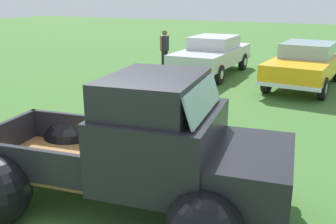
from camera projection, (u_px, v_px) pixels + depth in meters
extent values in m
plane|color=#3D6B2D|center=(120.00, 203.00, 5.55)|extent=(80.00, 80.00, 0.00)
cylinder|color=black|center=(231.00, 168.00, 5.79)|extent=(0.78, 0.33, 0.76)
cylinder|color=silver|center=(231.00, 168.00, 5.79)|extent=(0.37, 0.28, 0.34)
cylinder|color=black|center=(70.00, 146.00, 6.64)|extent=(0.78, 0.33, 0.76)
cylinder|color=silver|center=(70.00, 146.00, 6.64)|extent=(0.37, 0.28, 0.34)
sphere|color=black|center=(72.00, 142.00, 6.67)|extent=(1.09, 1.09, 0.96)
cube|color=olive|center=(61.00, 160.00, 5.68)|extent=(2.25, 1.83, 0.04)
cube|color=black|center=(85.00, 130.00, 6.28)|extent=(2.04, 0.38, 0.50)
cube|color=black|center=(27.00, 166.00, 4.95)|extent=(2.04, 0.38, 0.50)
cube|color=black|center=(120.00, 154.00, 5.32)|extent=(0.31, 1.53, 0.50)
cube|color=black|center=(5.00, 138.00, 5.91)|extent=(0.31, 1.53, 0.50)
cube|color=black|center=(162.00, 144.00, 5.06)|extent=(1.69, 1.90, 0.95)
cube|color=black|center=(154.00, 93.00, 4.89)|extent=(1.36, 1.69, 0.45)
cube|color=#8CADB7|center=(203.00, 98.00, 4.70)|extent=(0.36, 1.47, 0.38)
cube|color=black|center=(240.00, 169.00, 4.80)|extent=(1.48, 1.79, 0.55)
sphere|color=black|center=(231.00, 165.00, 5.81)|extent=(1.05, 1.05, 0.92)
cube|color=silver|center=(283.00, 199.00, 4.74)|extent=(0.41, 1.98, 0.14)
sphere|color=red|center=(25.00, 128.00, 6.75)|extent=(0.13, 0.13, 0.11)
cylinder|color=black|center=(219.00, 75.00, 12.89)|extent=(0.21, 0.66, 0.66)
cylinder|color=silver|center=(219.00, 75.00, 12.89)|extent=(0.22, 0.30, 0.30)
cylinder|color=black|center=(176.00, 71.00, 13.57)|extent=(0.21, 0.66, 0.66)
cylinder|color=silver|center=(176.00, 71.00, 13.57)|extent=(0.22, 0.30, 0.30)
cylinder|color=black|center=(243.00, 62.00, 15.41)|extent=(0.21, 0.66, 0.66)
cylinder|color=silver|center=(243.00, 62.00, 15.41)|extent=(0.22, 0.30, 0.30)
cylinder|color=black|center=(206.00, 59.00, 16.09)|extent=(0.21, 0.66, 0.66)
cylinder|color=silver|center=(206.00, 59.00, 16.09)|extent=(0.22, 0.30, 0.30)
cube|color=silver|center=(212.00, 56.00, 14.38)|extent=(1.78, 4.62, 0.55)
cube|color=silver|center=(214.00, 42.00, 14.39)|extent=(1.51, 1.95, 0.45)
cube|color=silver|center=(230.00, 55.00, 16.39)|extent=(1.79, 0.12, 0.12)
cube|color=silver|center=(188.00, 73.00, 12.52)|extent=(1.79, 0.12, 0.12)
cylinder|color=black|center=(323.00, 88.00, 10.96)|extent=(0.24, 0.67, 0.66)
cylinder|color=silver|center=(323.00, 88.00, 10.96)|extent=(0.23, 0.31, 0.30)
cylinder|color=black|center=(267.00, 82.00, 11.76)|extent=(0.24, 0.67, 0.66)
cylinder|color=silver|center=(267.00, 82.00, 11.76)|extent=(0.23, 0.31, 0.30)
cylinder|color=black|center=(290.00, 68.00, 14.15)|extent=(0.24, 0.67, 0.66)
cylinder|color=silver|center=(290.00, 68.00, 14.15)|extent=(0.23, 0.31, 0.30)
cube|color=#F2A819|center=(306.00, 65.00, 12.44)|extent=(2.06, 4.65, 0.55)
cube|color=#8CADB7|center=(308.00, 49.00, 12.45)|extent=(1.64, 2.01, 0.45)
cube|color=silver|center=(318.00, 63.00, 14.35)|extent=(1.82, 0.22, 0.12)
cube|color=silver|center=(287.00, 86.00, 10.69)|extent=(1.82, 0.22, 0.12)
cylinder|color=black|center=(163.00, 61.00, 15.28)|extent=(0.18, 0.18, 0.78)
cylinder|color=black|center=(166.00, 60.00, 15.41)|extent=(0.18, 0.18, 0.78)
cylinder|color=#26262B|center=(165.00, 43.00, 15.15)|extent=(0.40, 0.40, 0.58)
cylinder|color=brown|center=(161.00, 43.00, 14.97)|extent=(0.11, 0.11, 0.55)
cylinder|color=#26262B|center=(168.00, 42.00, 15.31)|extent=(0.11, 0.11, 0.55)
sphere|color=brown|center=(165.00, 33.00, 15.02)|extent=(0.25, 0.25, 0.21)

